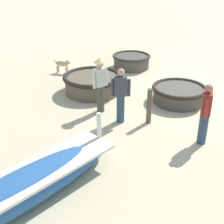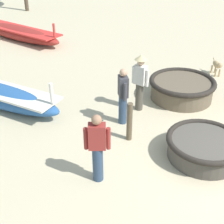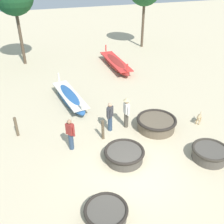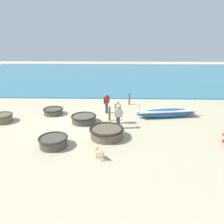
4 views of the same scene
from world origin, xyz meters
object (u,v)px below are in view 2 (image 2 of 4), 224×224
fisherman_standing_left (123,95)px  dog (217,65)px  mooring_post_inland (129,122)px  coracle_front_right (182,88)px  fisherman_crouching (97,147)px  long_boat_red_hull (18,33)px  coracle_front_left (204,147)px  fisherman_by_coracle (140,79)px

fisherman_standing_left → dog: fisherman_standing_left is taller
fisherman_standing_left → mooring_post_inland: fisherman_standing_left is taller
dog → mooring_post_inland: (-5.17, 0.29, 0.14)m
coracle_front_right → mooring_post_inland: size_ratio=1.99×
coracle_front_right → fisherman_crouching: bearing=-177.1°
long_boat_red_hull → coracle_front_left: bearing=-107.1°
coracle_front_left → long_boat_red_hull: bearing=72.9°
coracle_front_left → fisherman_standing_left: (0.12, 2.34, 0.55)m
dog → mooring_post_inland: 5.18m
long_boat_red_hull → dog: long_boat_red_hull is taller
fisherman_by_coracle → fisherman_standing_left: fisherman_by_coracle is taller
mooring_post_inland → long_boat_red_hull: bearing=67.3°
coracle_front_left → fisherman_by_coracle: bearing=67.2°
fisherman_crouching → dog: fisherman_crouching is taller
coracle_front_left → coracle_front_right: size_ratio=0.86×
mooring_post_inland → coracle_front_right: bearing=-1.3°
long_boat_red_hull → fisherman_crouching: 10.49m
coracle_front_left → dog: size_ratio=3.20×
dog → fisherman_crouching: bearing=180.0°
long_boat_red_hull → coracle_front_right: bearing=-95.6°
fisherman_crouching → coracle_front_left: bearing=-36.2°
fisherman_crouching → dog: size_ratio=2.88×
coracle_front_right → fisherman_by_coracle: bearing=153.7°
coracle_front_left → coracle_front_right: bearing=35.6°
long_boat_red_hull → mooring_post_inland: long_boat_red_hull is taller
coracle_front_right → fisherman_by_coracle: size_ratio=1.21×
long_boat_red_hull → fisherman_standing_left: 8.79m
fisherman_crouching → long_boat_red_hull: bearing=59.9°
fisherman_by_coracle → dog: 3.90m
dog → coracle_front_left: bearing=-162.8°
fisherman_by_coracle → dog: bearing=-13.6°
fisherman_standing_left → mooring_post_inland: 0.86m
mooring_post_inland → coracle_front_left: bearing=-76.4°
coracle_front_left → fisherman_standing_left: bearing=87.1°
dog → coracle_front_right: bearing=174.6°
fisherman_by_coracle → dog: fisherman_by_coracle is taller
coracle_front_left → fisherman_standing_left: size_ratio=1.11×
coracle_front_right → dog: coracle_front_right is taller
fisherman_standing_left → fisherman_crouching: bearing=-157.9°
fisherman_crouching → mooring_post_inland: size_ratio=1.54×
fisherman_by_coracle → long_boat_red_hull: bearing=74.6°
coracle_front_right → fisherman_standing_left: 2.40m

